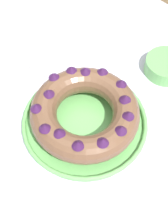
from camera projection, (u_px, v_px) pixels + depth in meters
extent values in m
plane|color=brown|center=(80.00, 210.00, 1.50)|extent=(8.00, 8.00, 0.00)
cube|color=silver|center=(78.00, 134.00, 0.86)|extent=(1.50, 1.21, 0.03)
cylinder|color=brown|center=(58.00, 27.00, 1.65)|extent=(0.06, 0.06, 0.74)
cylinder|color=#6BB760|center=(84.00, 123.00, 0.86)|extent=(0.33, 0.33, 0.01)
torus|color=#6BB760|center=(84.00, 120.00, 0.84)|extent=(0.34, 0.34, 0.01)
torus|color=brown|center=(84.00, 112.00, 0.81)|extent=(0.29, 0.29, 0.07)
cone|color=#3D1947|center=(121.00, 129.00, 0.73)|extent=(0.04, 0.04, 0.02)
cone|color=#3D1947|center=(129.00, 114.00, 0.76)|extent=(0.03, 0.03, 0.02)
cone|color=#3D1947|center=(125.00, 98.00, 0.78)|extent=(0.03, 0.03, 0.02)
cone|color=#3D1947|center=(121.00, 82.00, 0.81)|extent=(0.03, 0.03, 0.02)
cone|color=#3D1947|center=(103.00, 70.00, 0.83)|extent=(0.04, 0.04, 0.02)
cone|color=#3D1947|center=(85.00, 70.00, 0.83)|extent=(0.04, 0.04, 0.02)
cone|color=#3D1947|center=(71.00, 69.00, 0.83)|extent=(0.04, 0.04, 0.02)
cone|color=#3D1947|center=(54.00, 75.00, 0.82)|extent=(0.04, 0.04, 0.02)
cone|color=#3D1947|center=(48.00, 92.00, 0.79)|extent=(0.04, 0.04, 0.02)
cone|color=#3D1947|center=(36.00, 107.00, 0.77)|extent=(0.03, 0.03, 0.02)
cone|color=#3D1947|center=(45.00, 127.00, 0.74)|extent=(0.04, 0.04, 0.02)
cone|color=#3D1947|center=(59.00, 132.00, 0.73)|extent=(0.03, 0.03, 0.02)
cone|color=#3D1947|center=(78.00, 144.00, 0.71)|extent=(0.03, 0.03, 0.02)
cone|color=#3D1947|center=(103.00, 141.00, 0.72)|extent=(0.04, 0.04, 0.02)
cube|color=white|center=(13.00, 86.00, 0.93)|extent=(0.01, 0.14, 0.01)
cube|color=silver|center=(36.00, 68.00, 0.97)|extent=(0.02, 0.05, 0.01)
cube|color=silver|center=(26.00, 67.00, 0.97)|extent=(0.02, 0.12, 0.00)
cube|color=white|center=(15.00, 95.00, 0.91)|extent=(0.02, 0.08, 0.01)
cube|color=silver|center=(37.00, 78.00, 0.95)|extent=(0.02, 0.10, 0.00)
cylinder|color=#6BB760|center=(166.00, 66.00, 0.95)|extent=(0.13, 0.13, 0.05)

